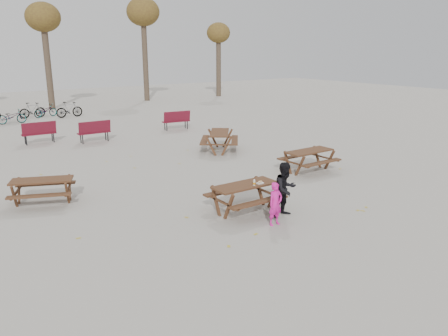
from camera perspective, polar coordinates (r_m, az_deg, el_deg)
ground at (r=11.96m, az=2.74°, el=-5.67°), size 80.00×80.00×0.00m
main_picnic_table at (r=11.76m, az=2.78°, el=-3.01°), size 1.80×1.45×0.78m
food_tray at (r=11.77m, az=4.73°, el=-1.98°), size 0.18×0.11×0.03m
bread_roll at (r=11.76m, az=4.74°, el=-1.78°), size 0.14×0.06×0.05m
soda_bottle at (r=11.59m, az=3.97°, el=-1.95°), size 0.07×0.07×0.17m
child at (r=10.96m, az=6.74°, el=-4.68°), size 0.41×0.27×1.11m
adult at (r=11.53m, az=8.00°, el=-2.78°), size 0.73×0.58×1.46m
picnic_table_east at (r=15.96m, az=11.03°, el=0.92°), size 1.82×1.47×0.78m
picnic_table_north at (r=13.45m, az=-22.58°, el=-2.85°), size 2.05×1.88×0.72m
picnic_table_far at (r=18.78m, az=-0.58°, el=3.48°), size 2.42×2.50×0.84m
park_bench_row at (r=21.80m, az=-19.33°, el=4.54°), size 12.50×1.66×1.03m
bicycle_row at (r=29.77m, az=-25.54°, el=6.51°), size 7.87×2.38×1.03m
tree_row at (r=34.91m, az=-22.97°, el=17.35°), size 32.17×3.52×8.26m
fallen_leaves at (r=14.16m, az=-1.79°, el=-2.26°), size 11.00×11.00×0.01m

